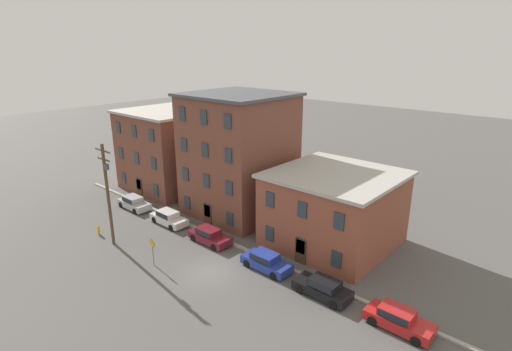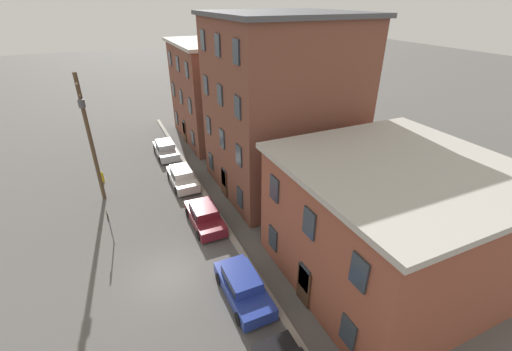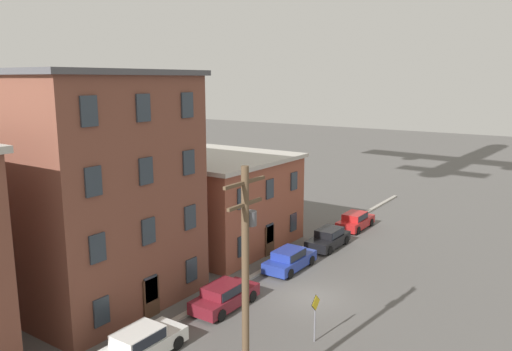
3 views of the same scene
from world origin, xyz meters
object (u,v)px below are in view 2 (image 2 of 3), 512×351
object	(u,v)px
utility_pole	(89,133)
car_silver	(166,149)
car_white	(182,176)
car_maroon	(205,215)
car_blue	(243,285)
fire_hydrant	(102,177)
caution_sign	(109,222)

from	to	relation	value
utility_pole	car_silver	bearing A→B (deg)	135.49
car_silver	utility_pole	distance (m)	9.88
car_white	car_maroon	distance (m)	6.28
car_silver	car_blue	xyz separation A→B (m)	(19.81, 0.01, 0.00)
car_silver	utility_pole	world-z (taller)	utility_pole
fire_hydrant	car_silver	bearing A→B (deg)	118.12
car_white	car_blue	distance (m)	13.35
car_silver	caution_sign	world-z (taller)	caution_sign
car_silver	caution_sign	size ratio (longest dim) A/B	1.78
car_white	fire_hydrant	world-z (taller)	car_white
car_silver	fire_hydrant	bearing A→B (deg)	-61.88
car_silver	car_blue	world-z (taller)	same
utility_pole	car_blue	bearing A→B (deg)	24.18
car_maroon	utility_pole	world-z (taller)	utility_pole
car_maroon	fire_hydrant	xyz separation A→B (m)	(-9.51, -6.13, -0.27)
car_blue	caution_sign	world-z (taller)	caution_sign
caution_sign	utility_pole	distance (m)	7.18
car_white	caution_sign	world-z (taller)	caution_sign
car_blue	caution_sign	distance (m)	9.59
car_silver	car_white	size ratio (longest dim) A/B	1.00
car_silver	car_maroon	size ratio (longest dim) A/B	1.00
caution_sign	utility_pole	size ratio (longest dim) A/B	0.26
car_silver	car_maroon	distance (m)	12.74
car_white	fire_hydrant	xyz separation A→B (m)	(-3.23, -6.11, -0.27)
car_blue	car_white	bearing A→B (deg)	179.73
caution_sign	car_maroon	bearing A→B (deg)	85.76
car_blue	car_maroon	bearing A→B (deg)	179.30
car_white	car_maroon	world-z (taller)	same
car_white	car_blue	xyz separation A→B (m)	(13.35, -0.06, 0.00)
fire_hydrant	car_white	bearing A→B (deg)	62.11
caution_sign	fire_hydrant	bearing A→B (deg)	-179.00
utility_pole	caution_sign	bearing A→B (deg)	2.08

